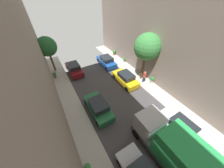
# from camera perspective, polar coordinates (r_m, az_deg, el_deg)

# --- Properties ---
(ground) EXTENTS (32.00, 32.00, 0.00)m
(ground) POSITION_cam_1_polar(r_m,az_deg,el_deg) (12.05, 23.62, -28.87)
(ground) COLOR #423F42
(sidewalk_right) EXTENTS (2.00, 44.00, 0.15)m
(sidewalk_right) POSITION_cam_1_polar(r_m,az_deg,el_deg) (14.92, 36.44, -15.90)
(sidewalk_right) COLOR #B7B2A8
(sidewalk_right) RESTS_ON ground
(parked_car_left_3) EXTENTS (1.78, 4.20, 1.57)m
(parked_car_left_3) POSITION_cam_1_polar(r_m,az_deg,el_deg) (12.76, -6.70, -11.15)
(parked_car_left_3) COLOR #1E6638
(parked_car_left_3) RESTS_ON ground
(parked_car_left_4) EXTENTS (1.78, 4.20, 1.57)m
(parked_car_left_4) POSITION_cam_1_polar(r_m,az_deg,el_deg) (19.12, -18.02, 7.17)
(parked_car_left_4) COLOR maroon
(parked_car_left_4) RESTS_ON ground
(parked_car_right_1) EXTENTS (1.78, 4.20, 1.57)m
(parked_car_right_1) POSITION_cam_1_polar(r_m,az_deg,el_deg) (12.97, 30.18, -17.92)
(parked_car_right_1) COLOR white
(parked_car_right_1) RESTS_ON ground
(parked_car_right_2) EXTENTS (1.78, 4.20, 1.57)m
(parked_car_right_2) POSITION_cam_1_polar(r_m,az_deg,el_deg) (16.31, 6.59, 2.75)
(parked_car_right_2) COLOR gold
(parked_car_right_2) RESTS_ON ground
(parked_car_right_3) EXTENTS (1.78, 4.20, 1.57)m
(parked_car_right_3) POSITION_cam_1_polar(r_m,az_deg,el_deg) (20.16, -2.71, 11.08)
(parked_car_right_3) COLOR #194799
(parked_car_right_3) RESTS_ON ground
(delivery_truck) EXTENTS (2.26, 6.60, 3.38)m
(delivery_truck) POSITION_cam_1_polar(r_m,az_deg,el_deg) (10.46, 28.71, -26.96)
(delivery_truck) COLOR #4C4C51
(delivery_truck) RESTS_ON ground
(pedestrian) EXTENTS (0.40, 0.36, 1.72)m
(pedestrian) POSITION_cam_1_polar(r_m,az_deg,el_deg) (16.57, 15.48, 3.58)
(pedestrian) COLOR #2D334C
(pedestrian) RESTS_ON sidewalk_right
(street_tree_1) EXTENTS (3.27, 3.27, 6.38)m
(street_tree_1) POSITION_cam_1_polar(r_m,az_deg,el_deg) (15.41, 16.78, 16.85)
(street_tree_1) COLOR brown
(street_tree_1) RESTS_ON sidewalk_right
(street_tree_2) EXTENTS (2.71, 2.71, 5.29)m
(street_tree_2) POSITION_cam_1_polar(r_m,az_deg,el_deg) (19.20, -29.23, 15.57)
(street_tree_2) COLOR brown
(street_tree_2) RESTS_ON sidewalk_left
(potted_plant_0) EXTENTS (0.51, 0.51, 0.83)m
(potted_plant_0) POSITION_cam_1_polar(r_m,az_deg,el_deg) (18.99, -26.21, 4.10)
(potted_plant_0) COLOR slate
(potted_plant_0) RESTS_ON sidewalk_left
(potted_plant_1) EXTENTS (0.48, 0.48, 0.75)m
(potted_plant_1) POSITION_cam_1_polar(r_m,az_deg,el_deg) (10.60, -11.91, -34.89)
(potted_plant_1) COLOR slate
(potted_plant_1) RESTS_ON sidewalk_left
(potted_plant_3) EXTENTS (0.62, 0.62, 0.98)m
(potted_plant_3) POSITION_cam_1_polar(r_m,az_deg,el_deg) (23.16, 1.01, 15.24)
(potted_plant_3) COLOR brown
(potted_plant_3) RESTS_ON sidewalk_right
(potted_plant_4) EXTENTS (0.46, 0.46, 0.77)m
(potted_plant_4) POSITION_cam_1_polar(r_m,az_deg,el_deg) (20.95, 5.87, 11.67)
(potted_plant_4) COLOR #B2A899
(potted_plant_4) RESTS_ON sidewalk_right
(potted_plant_5) EXTENTS (0.58, 0.58, 0.97)m
(potted_plant_5) POSITION_cam_1_polar(r_m,az_deg,el_deg) (17.01, 18.89, 2.08)
(potted_plant_5) COLOR #B2A899
(potted_plant_5) RESTS_ON sidewalk_right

